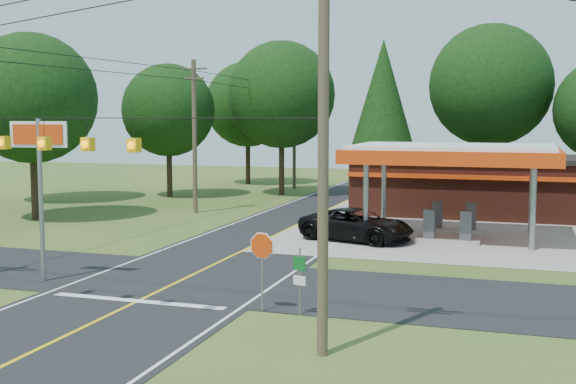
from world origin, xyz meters
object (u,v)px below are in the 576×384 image
(suv_car, at_px, (357,225))
(big_stop_sign, at_px, (39,163))
(octagonal_stop_sign, at_px, (262,252))
(gas_canopy, at_px, (452,157))

(suv_car, xyz_separation_m, big_stop_sign, (-9.50, -12.66, 3.78))
(octagonal_stop_sign, bearing_deg, suv_car, 90.00)
(suv_car, xyz_separation_m, octagonal_stop_sign, (-0.00, -14.11, 1.16))
(big_stop_sign, relative_size, octagonal_stop_sign, 2.37)
(big_stop_sign, bearing_deg, octagonal_stop_sign, -8.69)
(suv_car, bearing_deg, gas_canopy, -46.82)
(gas_canopy, height_order, big_stop_sign, big_stop_sign)
(gas_canopy, height_order, suv_car, gas_canopy)
(gas_canopy, bearing_deg, suv_car, -152.44)
(suv_car, height_order, big_stop_sign, big_stop_sign)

